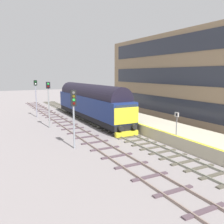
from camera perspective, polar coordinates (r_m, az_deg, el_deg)
The scene contains 11 objects.
ground_plane at distance 25.39m, azimuth 0.59°, elevation -4.55°, with size 140.00×140.00×0.00m, color gray.
track_main at distance 25.38m, azimuth 0.59°, elevation -4.43°, with size 2.50×60.00×0.15m.
track_adjacent_west at distance 23.96m, azimuth -6.95°, elevation -5.31°, with size 2.50×60.00×0.15m.
station_platform at distance 27.13m, azimuth 7.32°, elevation -2.65°, with size 4.00×44.00×1.01m.
station_building at distance 29.64m, azimuth 21.95°, elevation 7.49°, with size 4.75×36.59×10.99m.
diesel_locomotive at distance 30.80m, azimuth -5.16°, elevation 2.52°, with size 2.74×18.33×4.68m.
signal_post_near at distance 19.21m, azimuth -9.04°, elevation 0.27°, with size 0.44×0.22×4.72m.
signal_post_mid at distance 27.31m, azimuth -14.75°, elevation 2.78°, with size 0.44×0.22×5.09m.
signal_post_far at distance 34.58m, azimuth -17.53°, elevation 3.92°, with size 0.44×0.22×5.09m.
platform_number_sign at distance 20.18m, azimuth 15.03°, elevation -1.84°, with size 0.10×0.44×1.89m.
waiting_passenger at distance 29.80m, azimuth 2.09°, elevation 1.38°, with size 0.40×0.50×1.64m.
Camera 1 is at (-11.66, -21.75, 5.98)m, focal length 38.71 mm.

